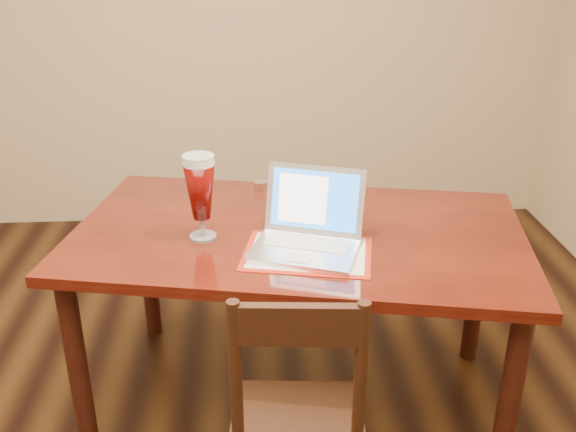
{
  "coord_description": "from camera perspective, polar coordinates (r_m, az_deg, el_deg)",
  "views": [
    {
      "loc": [
        0.28,
        -1.57,
        1.83
      ],
      "look_at": [
        0.42,
        0.49,
        0.9
      ],
      "focal_mm": 40.0,
      "sensor_mm": 36.0,
      "label": 1
    }
  ],
  "objects": [
    {
      "name": "dining_table",
      "position": [
        2.45,
        0.64,
        -3.04
      ],
      "size": [
        1.84,
        1.26,
        1.11
      ],
      "rotation": [
        0.0,
        0.0,
        -0.2
      ],
      "color": "#53160B",
      "rests_on": "ground"
    },
    {
      "name": "dining_chair",
      "position": [
        2.04,
        0.84,
        -18.18
      ],
      "size": [
        0.44,
        0.42,
        0.97
      ],
      "rotation": [
        0.0,
        0.0,
        -0.08
      ],
      "color": "black",
      "rests_on": "ground"
    }
  ]
}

